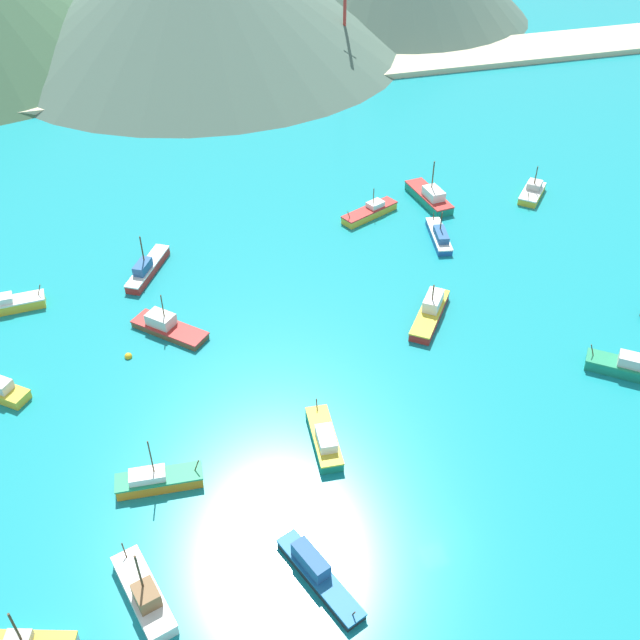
# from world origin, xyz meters

# --- Properties ---
(ground) EXTENTS (260.00, 280.00, 0.50)m
(ground) POSITION_xyz_m (0.00, 30.00, -0.25)
(ground) COLOR teal
(fishing_boat_0) EXTENTS (2.98, 8.74, 2.62)m
(fishing_boat_0) POSITION_xyz_m (-6.90, 14.16, 0.90)
(fishing_boat_0) COLOR #198466
(fishing_boat_0) RESTS_ON ground
(fishing_boat_2) EXTENTS (7.85, 6.86, 3.01)m
(fishing_boat_2) POSITION_xyz_m (29.85, 15.69, 1.01)
(fishing_boat_2) COLOR #198466
(fishing_boat_2) RESTS_ON ground
(fishing_boat_3) EXTENTS (8.11, 3.01, 2.95)m
(fishing_boat_3) POSITION_xyz_m (-39.82, 47.48, 0.85)
(fishing_boat_3) COLOR gold
(fishing_boat_3) RESTS_ON ground
(fishing_boat_4) EXTENTS (5.87, 10.70, 2.46)m
(fishing_boat_4) POSITION_xyz_m (-11.79, -0.77, 0.86)
(fishing_boat_4) COLOR #232328
(fishing_boat_4) RESTS_ON ground
(fishing_boat_5) EXTENTS (9.96, 6.32, 4.59)m
(fishing_boat_5) POSITION_xyz_m (12.62, 57.47, 0.76)
(fishing_boat_5) COLOR gold
(fishing_boat_5) RESTS_ON ground
(fishing_boat_6) EXTENTS (3.75, 9.48, 4.83)m
(fishing_boat_6) POSITION_xyz_m (20.26, 48.04, 0.80)
(fishing_boat_6) COLOR #1E5BA8
(fishing_boat_6) RESTS_ON ground
(fishing_boat_7) EXTENTS (8.46, 10.06, 5.05)m
(fishing_boat_7) POSITION_xyz_m (12.03, 31.27, 1.01)
(fishing_boat_7) COLOR red
(fishing_boat_7) RESTS_ON ground
(fishing_boat_8) EXTENTS (7.01, 10.37, 6.36)m
(fishing_boat_8) POSITION_xyz_m (-22.21, 50.80, 0.91)
(fishing_boat_8) COLOR red
(fishing_boat_8) RESTS_ON ground
(fishing_boat_9) EXTENTS (9.38, 9.23, 5.64)m
(fishing_boat_9) POSITION_xyz_m (-20.88, 37.43, 0.81)
(fishing_boat_9) COLOR brown
(fishing_boat_9) RESTS_ON ground
(fishing_boat_10) EXTENTS (6.96, 7.31, 5.28)m
(fishing_boat_10) POSITION_xyz_m (39.89, 56.25, 0.84)
(fishing_boat_10) COLOR gold
(fishing_boat_10) RESTS_ON ground
(fishing_boat_12) EXTENTS (5.13, 9.53, 7.36)m
(fishing_boat_12) POSITION_xyz_m (-26.72, 1.00, 1.01)
(fishing_boat_12) COLOR silver
(fishing_boat_12) RESTS_ON ground
(fishing_boat_13) EXTENTS (4.48, 10.89, 7.33)m
(fishing_boat_13) POSITION_xyz_m (23.11, 58.91, 1.04)
(fishing_boat_13) COLOR #198466
(fishing_boat_13) RESTS_ON ground
(fishing_boat_15) EXTENTS (8.76, 2.99, 6.57)m
(fishing_boat_15) POSITION_xyz_m (-24.39, 13.36, 0.88)
(fishing_boat_15) COLOR orange
(fishing_boat_15) RESTS_ON ground
(buoy_0) EXTENTS (0.91, 0.91, 0.91)m
(buoy_0) POSITION_xyz_m (-26.01, 33.77, 0.16)
(buoy_0) COLOR gold
(buoy_0) RESTS_ON ground
(beach_strip) EXTENTS (247.00, 16.71, 1.20)m
(beach_strip) POSITION_xyz_m (0.00, 119.03, 0.60)
(beach_strip) COLOR beige
(beach_strip) RESTS_ON ground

